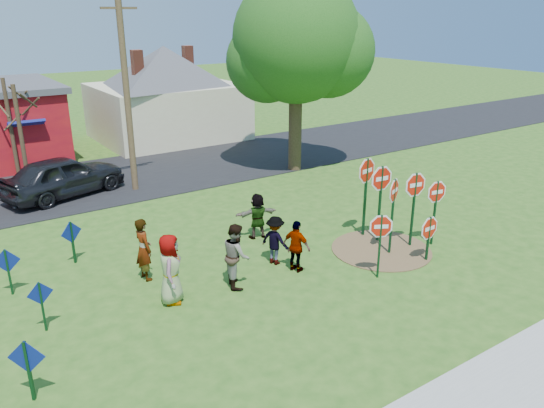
{
  "coord_description": "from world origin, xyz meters",
  "views": [
    {
      "loc": [
        -7.16,
        -11.92,
        7.24
      ],
      "look_at": [
        1.72,
        1.2,
        1.49
      ],
      "focal_mm": 35.0,
      "sensor_mm": 36.0,
      "label": 1
    }
  ],
  "objects_px": {
    "stop_sign_a": "(381,232)",
    "stop_sign_d": "(381,185)",
    "person_a": "(170,269)",
    "leafy_tree": "(299,46)",
    "stop_sign_c": "(415,193)",
    "person_b": "(144,249)",
    "suv": "(64,176)",
    "utility_pole": "(126,86)",
    "stop_sign_b": "(366,177)"
  },
  "relations": [
    {
      "from": "suv",
      "to": "leafy_tree",
      "type": "xyz_separation_m",
      "value": [
        10.4,
        -2.12,
        4.9
      ]
    },
    {
      "from": "stop_sign_c",
      "to": "person_b",
      "type": "relative_size",
      "value": 1.43
    },
    {
      "from": "stop_sign_d",
      "to": "leafy_tree",
      "type": "relative_size",
      "value": 0.31
    },
    {
      "from": "stop_sign_c",
      "to": "utility_pole",
      "type": "relative_size",
      "value": 0.31
    },
    {
      "from": "suv",
      "to": "utility_pole",
      "type": "distance_m",
      "value": 4.52
    },
    {
      "from": "suv",
      "to": "leafy_tree",
      "type": "distance_m",
      "value": 11.69
    },
    {
      "from": "stop_sign_c",
      "to": "leafy_tree",
      "type": "height_order",
      "value": "leafy_tree"
    },
    {
      "from": "stop_sign_c",
      "to": "leafy_tree",
      "type": "xyz_separation_m",
      "value": [
        2.33,
        9.34,
        3.94
      ]
    },
    {
      "from": "stop_sign_a",
      "to": "suv",
      "type": "bearing_deg",
      "value": 142.33
    },
    {
      "from": "stop_sign_a",
      "to": "stop_sign_c",
      "type": "distance_m",
      "value": 2.68
    },
    {
      "from": "stop_sign_c",
      "to": "suv",
      "type": "bearing_deg",
      "value": 133.28
    },
    {
      "from": "utility_pole",
      "to": "leafy_tree",
      "type": "height_order",
      "value": "leafy_tree"
    },
    {
      "from": "person_a",
      "to": "leafy_tree",
      "type": "distance_m",
      "value": 14.04
    },
    {
      "from": "stop_sign_a",
      "to": "stop_sign_c",
      "type": "xyz_separation_m",
      "value": [
        2.45,
        0.99,
        0.43
      ]
    },
    {
      "from": "stop_sign_b",
      "to": "person_a",
      "type": "height_order",
      "value": "stop_sign_b"
    },
    {
      "from": "stop_sign_c",
      "to": "utility_pole",
      "type": "height_order",
      "value": "utility_pole"
    },
    {
      "from": "person_b",
      "to": "leafy_tree",
      "type": "relative_size",
      "value": 0.21
    },
    {
      "from": "person_a",
      "to": "leafy_tree",
      "type": "xyz_separation_m",
      "value": [
        10.27,
        8.27,
        4.83
      ]
    },
    {
      "from": "stop_sign_b",
      "to": "stop_sign_d",
      "type": "distance_m",
      "value": 0.61
    },
    {
      "from": "suv",
      "to": "person_b",
      "type": "bearing_deg",
      "value": 163.22
    },
    {
      "from": "person_a",
      "to": "leafy_tree",
      "type": "height_order",
      "value": "leafy_tree"
    },
    {
      "from": "person_b",
      "to": "leafy_tree",
      "type": "bearing_deg",
      "value": -61.73
    },
    {
      "from": "stop_sign_a",
      "to": "person_b",
      "type": "height_order",
      "value": "stop_sign_a"
    },
    {
      "from": "stop_sign_a",
      "to": "person_b",
      "type": "xyz_separation_m",
      "value": [
        -5.58,
        3.69,
        -0.49
      ]
    },
    {
      "from": "stop_sign_b",
      "to": "suv",
      "type": "bearing_deg",
      "value": 116.04
    },
    {
      "from": "stop_sign_d",
      "to": "person_b",
      "type": "distance_m",
      "value": 7.73
    },
    {
      "from": "stop_sign_d",
      "to": "person_b",
      "type": "xyz_separation_m",
      "value": [
        -7.45,
        1.8,
        -1.04
      ]
    },
    {
      "from": "stop_sign_a",
      "to": "stop_sign_c",
      "type": "height_order",
      "value": "stop_sign_c"
    },
    {
      "from": "stop_sign_a",
      "to": "stop_sign_b",
      "type": "height_order",
      "value": "stop_sign_b"
    },
    {
      "from": "stop_sign_a",
      "to": "utility_pole",
      "type": "bearing_deg",
      "value": 132.09
    },
    {
      "from": "utility_pole",
      "to": "leafy_tree",
      "type": "bearing_deg",
      "value": -9.89
    },
    {
      "from": "stop_sign_d",
      "to": "utility_pole",
      "type": "height_order",
      "value": "utility_pole"
    },
    {
      "from": "stop_sign_b",
      "to": "utility_pole",
      "type": "bearing_deg",
      "value": 106.54
    },
    {
      "from": "utility_pole",
      "to": "stop_sign_b",
      "type": "bearing_deg",
      "value": -62.96
    },
    {
      "from": "stop_sign_a",
      "to": "stop_sign_d",
      "type": "height_order",
      "value": "stop_sign_d"
    },
    {
      "from": "suv",
      "to": "leafy_tree",
      "type": "bearing_deg",
      "value": -118.54
    },
    {
      "from": "stop_sign_a",
      "to": "person_b",
      "type": "distance_m",
      "value": 6.71
    },
    {
      "from": "stop_sign_b",
      "to": "utility_pole",
      "type": "relative_size",
      "value": 0.34
    },
    {
      "from": "stop_sign_b",
      "to": "stop_sign_c",
      "type": "bearing_deg",
      "value": -76.06
    },
    {
      "from": "suv",
      "to": "utility_pole",
      "type": "relative_size",
      "value": 0.59
    },
    {
      "from": "suv",
      "to": "stop_sign_b",
      "type": "bearing_deg",
      "value": -160.46
    },
    {
      "from": "utility_pole",
      "to": "stop_sign_d",
      "type": "bearing_deg",
      "value": -63.92
    },
    {
      "from": "person_b",
      "to": "stop_sign_c",
      "type": "bearing_deg",
      "value": -112.96
    },
    {
      "from": "stop_sign_a",
      "to": "person_b",
      "type": "bearing_deg",
      "value": 174.56
    },
    {
      "from": "suv",
      "to": "person_a",
      "type": "bearing_deg",
      "value": 163.69
    },
    {
      "from": "person_a",
      "to": "suv",
      "type": "height_order",
      "value": "person_a"
    },
    {
      "from": "stop_sign_a",
      "to": "suv",
      "type": "relative_size",
      "value": 0.41
    },
    {
      "from": "stop_sign_c",
      "to": "utility_pole",
      "type": "xyz_separation_m",
      "value": [
        -5.37,
        10.68,
        2.58
      ]
    },
    {
      "from": "stop_sign_d",
      "to": "leafy_tree",
      "type": "xyz_separation_m",
      "value": [
        2.92,
        8.43,
        3.82
      ]
    },
    {
      "from": "stop_sign_c",
      "to": "person_b",
      "type": "distance_m",
      "value": 8.52
    }
  ]
}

